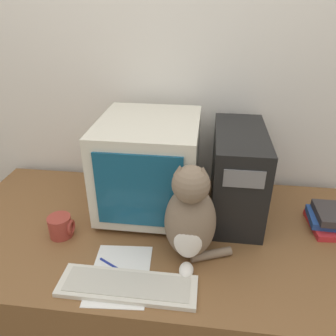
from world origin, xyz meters
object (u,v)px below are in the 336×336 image
at_px(keyboard, 127,286).
at_px(book_stack, 329,220).
at_px(cat, 190,218).
at_px(mug, 61,226).
at_px(computer_tower, 237,174).
at_px(crt_monitor, 149,165).
at_px(pen, 115,267).

distance_m(keyboard, book_stack, 0.90).
bearing_deg(cat, mug, 176.33).
distance_m(computer_tower, cat, 0.37).
xyz_separation_m(computer_tower, keyboard, (-0.38, -0.51, -0.19)).
distance_m(crt_monitor, book_stack, 0.81).
height_order(pen, mug, mug).
bearing_deg(computer_tower, cat, -120.12).
bearing_deg(cat, book_stack, 23.84).
bearing_deg(mug, computer_tower, 20.74).
bearing_deg(cat, keyboard, -134.48).
relative_size(crt_monitor, keyboard, 0.99).
height_order(crt_monitor, cat, crt_monitor).
bearing_deg(crt_monitor, mug, -142.15).
distance_m(cat, book_stack, 0.65).
bearing_deg(computer_tower, mug, -159.26).
xyz_separation_m(keyboard, book_stack, (0.78, 0.44, 0.03)).
relative_size(keyboard, pen, 3.45).
bearing_deg(computer_tower, crt_monitor, -177.71).
relative_size(cat, pen, 2.89).
xyz_separation_m(crt_monitor, computer_tower, (0.39, 0.02, -0.03)).
bearing_deg(mug, book_stack, 10.00).
distance_m(keyboard, pen, 0.11).
bearing_deg(crt_monitor, pen, -98.36).
height_order(keyboard, pen, keyboard).
xyz_separation_m(computer_tower, mug, (-0.72, -0.27, -0.15)).
bearing_deg(pen, computer_tower, 43.58).
relative_size(crt_monitor, mug, 4.68).
distance_m(crt_monitor, computer_tower, 0.39).
bearing_deg(mug, pen, -29.89).
bearing_deg(keyboard, book_stack, 29.19).
height_order(computer_tower, mug, computer_tower).
relative_size(cat, mug, 3.96).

